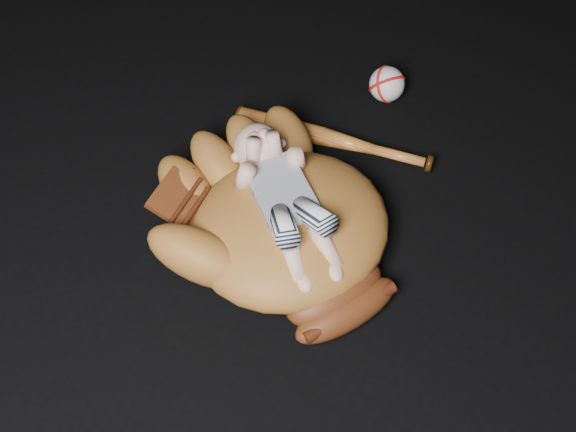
{
  "coord_description": "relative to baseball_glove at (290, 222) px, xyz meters",
  "views": [
    {
      "loc": [
        -0.43,
        -0.63,
        1.14
      ],
      "look_at": [
        -0.0,
        -0.01,
        0.09
      ],
      "focal_mm": 45.0,
      "sensor_mm": 36.0,
      "label": 1
    }
  ],
  "objects": [
    {
      "name": "baseball_bat",
      "position": [
        0.22,
        0.16,
        -0.06
      ],
      "size": [
        0.28,
        0.36,
        0.04
      ],
      "primitive_type": null,
      "rotation": [
        0.0,
        0.0,
        0.65
      ],
      "color": "#B25E22",
      "rests_on": "ground"
    },
    {
      "name": "baseball_glove",
      "position": [
        0.0,
        0.0,
        0.0
      ],
      "size": [
        0.47,
        0.53,
        0.16
      ],
      "primitive_type": null,
      "rotation": [
        0.0,
        0.0,
        -0.02
      ],
      "color": "brown",
      "rests_on": "ground"
    },
    {
      "name": "baseball",
      "position": [
        0.4,
        0.21,
        -0.04
      ],
      "size": [
        0.09,
        0.09,
        0.08
      ],
      "primitive_type": "sphere",
      "rotation": [
        0.0,
        0.0,
        0.1
      ],
      "color": "silver",
      "rests_on": "ground"
    },
    {
      "name": "newborn_baby",
      "position": [
        0.0,
        0.01,
        0.05
      ],
      "size": [
        0.22,
        0.37,
        0.14
      ],
      "primitive_type": null,
      "rotation": [
        0.0,
        0.0,
        -0.2
      ],
      "color": "#DBA38D",
      "rests_on": "baseball_glove"
    }
  ]
}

